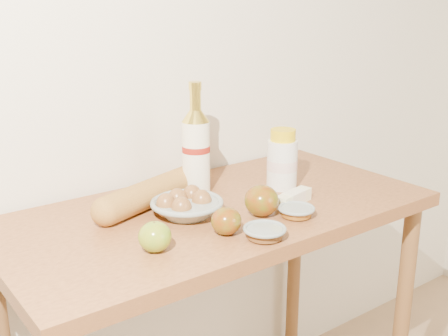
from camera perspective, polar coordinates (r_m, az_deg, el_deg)
The scene contains 12 objects.
back_wall at distance 1.74m, azimuth -7.26°, elevation 11.73°, with size 3.50×0.02×2.60m, color #EEE6CF.
table at distance 1.60m, azimuth -0.65°, elevation -8.08°, with size 1.20×0.60×0.90m.
bourbon_bottle at distance 1.62m, azimuth -2.86°, elevation 1.89°, with size 0.10×0.10×0.33m.
cream_bottle at distance 1.69m, azimuth 5.93°, elevation 0.72°, with size 0.09×0.09×0.18m.
egg_bowl at distance 1.49m, azimuth -3.89°, elevation -3.83°, with size 0.23×0.23×0.07m.
baguette at distance 1.58m, azimuth -6.86°, elevation -2.28°, with size 0.46×0.22×0.08m.
apple_yellowgreen at distance 1.29m, azimuth -7.03°, elevation -6.94°, with size 0.10×0.10×0.07m.
apple_redgreen_front at distance 1.37m, azimuth 0.23°, elevation -5.40°, with size 0.09×0.09×0.07m.
apple_redgreen_right at distance 1.48m, azimuth 3.84°, elevation -3.32°, with size 0.10×0.10×0.08m.
sugar_bowl at distance 1.36m, azimuth 4.14°, elevation -6.54°, with size 0.14×0.14×0.03m.
syrup_bowl at distance 1.49m, azimuth 7.35°, elevation -4.39°, with size 0.13×0.13×0.03m.
butter_stick at distance 1.58m, azimuth 7.09°, elevation -3.06°, with size 0.13×0.06×0.04m.
Camera 1 is at (-0.85, 0.01, 1.46)m, focal length 45.00 mm.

